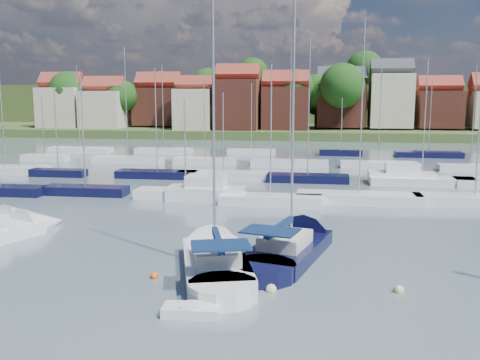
# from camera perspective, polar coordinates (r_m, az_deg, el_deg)

# --- Properties ---
(ground) EXTENTS (260.00, 260.00, 0.00)m
(ground) POSITION_cam_1_polar(r_m,az_deg,el_deg) (67.30, 4.45, 1.05)
(ground) COLOR #4A5C64
(ground) RESTS_ON ground
(sailboat_left) EXTENTS (7.05, 11.43, 15.18)m
(sailboat_left) POSITION_cam_1_polar(r_m,az_deg,el_deg) (38.91, -23.88, -5.16)
(sailboat_left) COLOR white
(sailboat_left) RESTS_ON ground
(sailboat_centre) EXTENTS (6.63, 12.92, 16.93)m
(sailboat_centre) POSITION_cam_1_polar(r_m,az_deg,el_deg) (30.62, -2.88, -8.14)
(sailboat_centre) COLOR white
(sailboat_centre) RESTS_ON ground
(sailboat_navy) EXTENTS (6.37, 13.12, 17.52)m
(sailboat_navy) POSITION_cam_1_polar(r_m,az_deg,el_deg) (33.14, 6.04, -6.83)
(sailboat_navy) COLOR black
(sailboat_navy) RESTS_ON ground
(tender) EXTENTS (2.55, 1.30, 0.54)m
(tender) POSITION_cam_1_polar(r_m,az_deg,el_deg) (23.83, -5.20, -13.69)
(tender) COLOR white
(tender) RESTS_ON ground
(buoy_c) EXTENTS (0.44, 0.44, 0.44)m
(buoy_c) POSITION_cam_1_polar(r_m,az_deg,el_deg) (28.54, -9.13, -10.29)
(buoy_c) COLOR #D85914
(buoy_c) RESTS_ON ground
(buoy_d) EXTENTS (0.52, 0.52, 0.52)m
(buoy_d) POSITION_cam_1_polar(r_m,az_deg,el_deg) (26.46, 3.34, -11.77)
(buoy_d) COLOR beige
(buoy_d) RESTS_ON ground
(buoy_e) EXTENTS (0.50, 0.50, 0.50)m
(buoy_e) POSITION_cam_1_polar(r_m,az_deg,el_deg) (34.95, 3.05, -6.54)
(buoy_e) COLOR beige
(buoy_e) RESTS_ON ground
(buoy_f) EXTENTS (0.51, 0.51, 0.51)m
(buoy_f) POSITION_cam_1_polar(r_m,az_deg,el_deg) (27.40, 16.58, -11.41)
(buoy_f) COLOR beige
(buoy_f) RESTS_ON ground
(marina_field) EXTENTS (79.62, 41.41, 15.93)m
(marina_field) POSITION_cam_1_polar(r_m,az_deg,el_deg) (62.33, 5.87, 0.78)
(marina_field) COLOR white
(marina_field) RESTS_ON ground
(far_shore_town) EXTENTS (212.46, 90.00, 22.27)m
(far_shore_town) POSITION_cam_1_polar(r_m,az_deg,el_deg) (159.22, 7.78, 7.31)
(far_shore_town) COLOR #45572B
(far_shore_town) RESTS_ON ground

